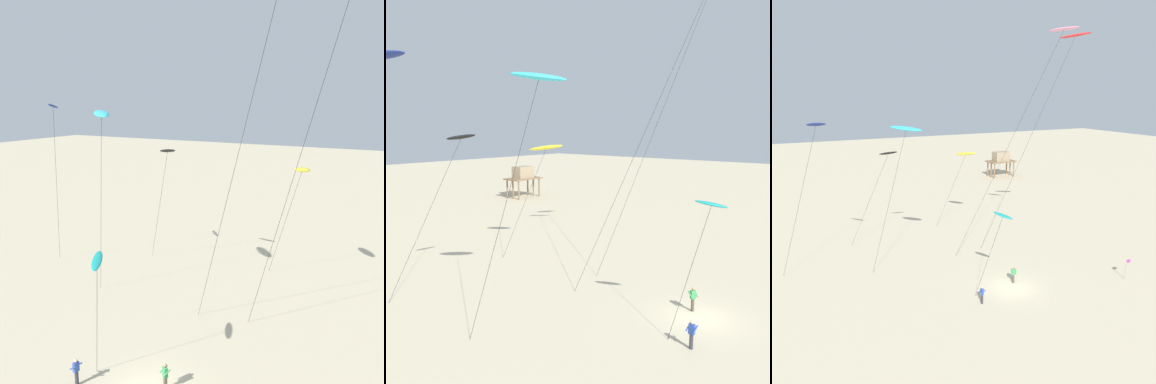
{
  "view_description": "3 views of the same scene",
  "coord_description": "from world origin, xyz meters",
  "views": [
    {
      "loc": [
        11.78,
        -16.49,
        15.94
      ],
      "look_at": [
        -1.39,
        7.64,
        9.88
      ],
      "focal_mm": 39.05,
      "sensor_mm": 36.0,
      "label": 1
    },
    {
      "loc": [
        -24.98,
        -10.37,
        12.19
      ],
      "look_at": [
        -2.59,
        8.12,
        7.8
      ],
      "focal_mm": 39.42,
      "sensor_mm": 36.0,
      "label": 2
    },
    {
      "loc": [
        -19.26,
        -28.28,
        18.21
      ],
      "look_at": [
        -1.25,
        7.91,
        7.85
      ],
      "focal_mm": 36.25,
      "sensor_mm": 36.0,
      "label": 3
    }
  ],
  "objects": [
    {
      "name": "kite_cyan",
      "position": [
        -7.99,
        6.49,
        14.95
      ],
      "size": [
        4.79,
        4.11,
        15.38
      ],
      "color": "#33BFE0",
      "rests_on": "ground"
    },
    {
      "name": "kite_red",
      "position": [
        9.24,
        4.03,
        23.56
      ],
      "size": [
        8.71,
        7.32,
        24.18
      ],
      "color": "red",
      "rests_on": "ground"
    },
    {
      "name": "kite_black",
      "position": [
        -7.62,
        14.53,
        11.44
      ],
      "size": [
        5.26,
        4.04,
        11.93
      ],
      "color": "black",
      "rests_on": "ground"
    },
    {
      "name": "kite_flyer_nearest",
      "position": [
        -4.02,
        -1.26,
        0.89
      ],
      "size": [
        0.55,
        0.57,
        1.67
      ],
      "color": "#33333D",
      "rests_on": "ground"
    },
    {
      "name": "kite_pink",
      "position": [
        6.39,
        2.56,
        23.62
      ],
      "size": [
        9.37,
        8.12,
        24.29
      ],
      "color": "pink",
      "rests_on": "ground"
    },
    {
      "name": "marker_flag",
      "position": [
        11.29,
        -3.58,
        1.49
      ],
      "size": [
        0.56,
        0.05,
        2.1
      ],
      "color": "gray",
      "rests_on": "ground"
    },
    {
      "name": "stilt_house",
      "position": [
        26.2,
        44.56,
        4.05
      ],
      "size": [
        6.19,
        3.71,
        5.54
      ],
      "color": "#846647",
      "rests_on": "ground"
    },
    {
      "name": "kite_teal",
      "position": [
        -2.07,
        -1.24,
        7.84
      ],
      "size": [
        2.56,
        2.46,
        8.23
      ],
      "color": "teal",
      "rests_on": "ground"
    },
    {
      "name": "kite_yellow",
      "position": [
        3.61,
        17.16,
        10.39
      ],
      "size": [
        4.48,
        4.38,
        10.82
      ],
      "color": "yellow",
      "rests_on": "ground"
    },
    {
      "name": "kite_flyer_middle",
      "position": [
        0.65,
        0.79,
        0.89
      ],
      "size": [
        0.72,
        0.71,
        1.67
      ],
      "color": "#4C4738",
      "rests_on": "ground"
    },
    {
      "name": "kite_navy",
      "position": [
        -15.56,
        9.26,
        15.24
      ],
      "size": [
        5.14,
        4.66,
        15.79
      ],
      "color": "navy",
      "rests_on": "ground"
    },
    {
      "name": "ground_plane",
      "position": [
        0.0,
        0.0,
        0.0
      ],
      "size": [
        260.0,
        260.0,
        0.0
      ],
      "primitive_type": "plane",
      "color": "beige"
    }
  ]
}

